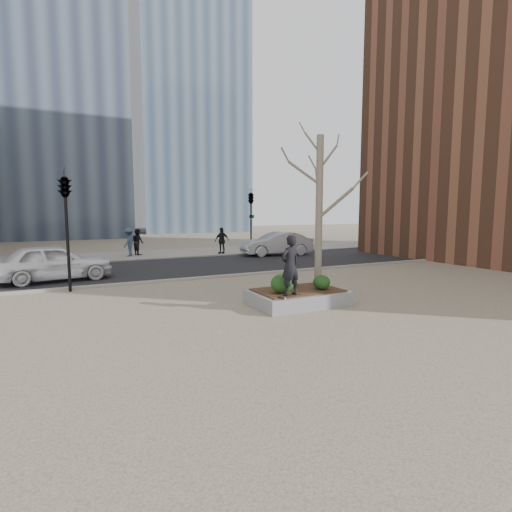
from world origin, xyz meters
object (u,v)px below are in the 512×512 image
skateboard (290,296)px  police_car (53,263)px  skateboarder (290,265)px  planter (298,297)px

skateboard → police_car: (-6.25, 9.04, 0.33)m
skateboarder → police_car: (-6.25, 9.04, -0.61)m
skateboarder → police_car: 11.01m
skateboard → skateboarder: (0.00, 0.00, 0.93)m
skateboarder → planter: bearing=-145.7°
skateboarder → police_car: size_ratio=0.38×
planter → skateboard: 1.12m
skateboarder → police_car: skateboarder is taller
skateboard → police_car: bearing=112.6°
planter → skateboarder: bearing=-135.3°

